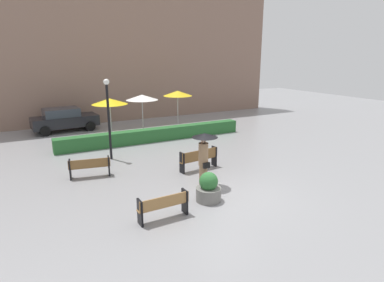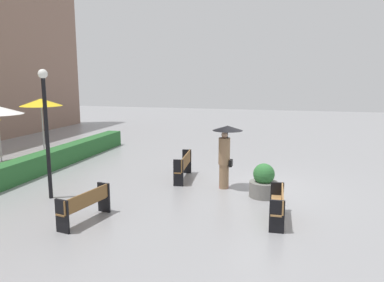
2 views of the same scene
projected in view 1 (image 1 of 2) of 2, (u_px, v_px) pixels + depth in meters
The scene contains 13 objects.
ground_plane at pixel (227, 193), 11.99m from camera, with size 60.00×60.00×0.00m, color gray.
bench_mid_center at pixel (199, 158), 14.35m from camera, with size 1.90×0.54×0.93m.
bench_far_left at pixel (90, 166), 13.46m from camera, with size 1.71×0.66×0.83m.
bench_near_left at pixel (164, 205), 9.97m from camera, with size 1.66×0.42×0.82m.
pedestrian_with_umbrella at pixel (204, 152), 12.41m from camera, with size 1.00×1.00×2.13m.
planter_pot at pixel (208, 189), 11.29m from camera, with size 0.89×0.89×1.06m.
lamp_post at pixel (108, 111), 15.36m from camera, with size 0.28×0.28×3.92m.
patio_umbrella_yellow at pixel (110, 101), 19.32m from camera, with size 2.13×2.13×2.48m.
patio_umbrella_white at pixel (142, 97), 21.07m from camera, with size 2.10×2.10×2.50m.
patio_umbrella_yellow_far at pixel (178, 93), 21.85m from camera, with size 1.97×1.97×2.66m.
hedge_strip at pixel (155, 135), 19.27m from camera, with size 11.34×0.70×0.76m, color #28602D.
building_facade at pixel (110, 47), 24.22m from camera, with size 28.00×1.20×11.20m, color #846656.
parked_car at pixel (64, 119), 21.70m from camera, with size 4.34×2.26×1.57m.
Camera 1 is at (-6.32, -9.20, 4.97)m, focal length 30.11 mm.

